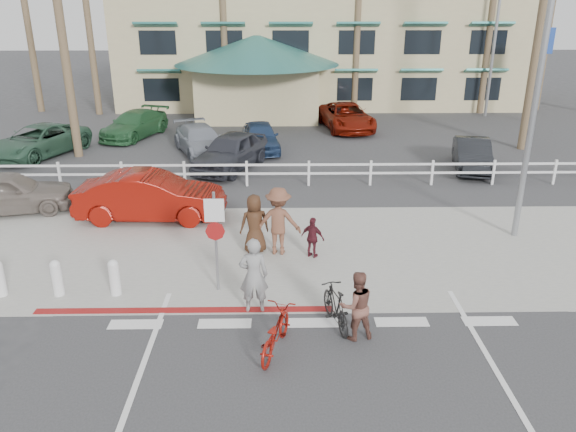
{
  "coord_description": "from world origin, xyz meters",
  "views": [
    {
      "loc": [
        -0.76,
        -10.29,
        6.88
      ],
      "look_at": [
        -0.52,
        3.44,
        1.5
      ],
      "focal_mm": 35.0,
      "sensor_mm": 36.0,
      "label": 1
    }
  ],
  "objects_px": {
    "bike_black": "(336,307)",
    "car_white_sedan": "(151,196)",
    "bike_red": "(275,332)",
    "car_red_compact": "(7,192)",
    "sign_post": "(216,237)"
  },
  "relations": [
    {
      "from": "bike_red",
      "to": "car_white_sedan",
      "type": "bearing_deg",
      "value": -44.28
    },
    {
      "from": "sign_post",
      "to": "bike_red",
      "type": "relative_size",
      "value": 1.66
    },
    {
      "from": "bike_red",
      "to": "car_red_compact",
      "type": "distance_m",
      "value": 12.26
    },
    {
      "from": "bike_red",
      "to": "bike_black",
      "type": "xyz_separation_m",
      "value": [
        1.34,
        0.97,
        0.02
      ]
    },
    {
      "from": "bike_red",
      "to": "bike_black",
      "type": "bearing_deg",
      "value": -127.06
    },
    {
      "from": "car_white_sedan",
      "to": "bike_black",
      "type": "bearing_deg",
      "value": -138.62
    },
    {
      "from": "bike_black",
      "to": "car_white_sedan",
      "type": "xyz_separation_m",
      "value": [
        -5.44,
        6.57,
        0.31
      ]
    },
    {
      "from": "car_white_sedan",
      "to": "car_red_compact",
      "type": "bearing_deg",
      "value": 83.96
    },
    {
      "from": "sign_post",
      "to": "car_white_sedan",
      "type": "distance_m",
      "value": 5.6
    },
    {
      "from": "sign_post",
      "to": "car_white_sedan",
      "type": "height_order",
      "value": "sign_post"
    },
    {
      "from": "bike_black",
      "to": "car_white_sedan",
      "type": "distance_m",
      "value": 8.53
    },
    {
      "from": "bike_black",
      "to": "car_red_compact",
      "type": "relative_size",
      "value": 0.38
    },
    {
      "from": "bike_black",
      "to": "bike_red",
      "type": "bearing_deg",
      "value": 21.78
    },
    {
      "from": "car_white_sedan",
      "to": "car_red_compact",
      "type": "relative_size",
      "value": 1.13
    },
    {
      "from": "sign_post",
      "to": "bike_black",
      "type": "xyz_separation_m",
      "value": [
        2.78,
        -1.68,
        -0.97
      ]
    }
  ]
}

